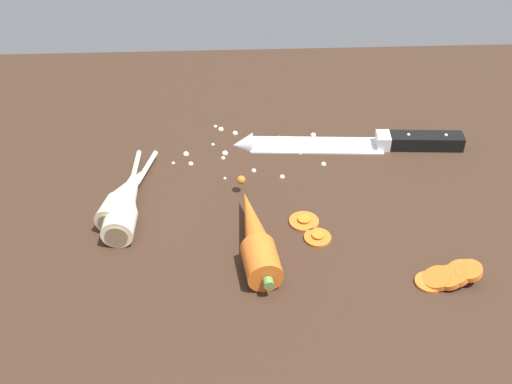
{
  "coord_description": "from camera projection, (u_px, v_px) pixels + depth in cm",
  "views": [
    {
      "loc": [
        -3.01,
        -67.94,
        53.24
      ],
      "look_at": [
        0.0,
        -2.0,
        1.5
      ],
      "focal_mm": 43.89,
      "sensor_mm": 36.0,
      "label": 1
    }
  ],
  "objects": [
    {
      "name": "whole_carrot",
      "position": [
        256.0,
        236.0,
        0.76
      ],
      "size": [
        6.19,
        20.06,
        4.2
      ],
      "color": "#D6601E",
      "rests_on": "ground_plane"
    },
    {
      "name": "parsnip_mid_left",
      "position": [
        125.0,
        197.0,
        0.82
      ],
      "size": [
        6.66,
        17.4,
        4.0
      ],
      "color": "beige",
      "rests_on": "ground_plane"
    },
    {
      "name": "parsnip_front",
      "position": [
        124.0,
        204.0,
        0.81
      ],
      "size": [
        4.34,
        19.58,
        4.0
      ],
      "color": "beige",
      "rests_on": "ground_plane"
    },
    {
      "name": "ground_plane",
      "position": [
        255.0,
        203.0,
        0.88
      ],
      "size": [
        120.0,
        90.0,
        4.0
      ],
      "primitive_type": "cube",
      "color": "#332116"
    },
    {
      "name": "carrot_slice_stray_mid",
      "position": [
        318.0,
        237.0,
        0.79
      ],
      "size": [
        3.45,
        3.45,
        0.7
      ],
      "color": "#D6601E",
      "rests_on": "ground_plane"
    },
    {
      "name": "carrot_slice_stray_near",
      "position": [
        304.0,
        220.0,
        0.81
      ],
      "size": [
        3.88,
        3.88,
        0.7
      ],
      "color": "#D6601E",
      "rests_on": "ground_plane"
    },
    {
      "name": "chefs_knife",
      "position": [
        344.0,
        143.0,
        0.95
      ],
      "size": [
        34.85,
        5.68,
        4.18
      ],
      "color": "silver",
      "rests_on": "ground_plane"
    },
    {
      "name": "mince_crumbs",
      "position": [
        250.0,
        148.0,
        0.94
      ],
      "size": [
        22.65,
        14.53,
        0.89
      ],
      "color": "silver",
      "rests_on": "ground_plane"
    },
    {
      "name": "carrot_slice_stack",
      "position": [
        449.0,
        276.0,
        0.72
      ],
      "size": [
        7.74,
        3.8,
        2.68
      ],
      "color": "#D6601E",
      "rests_on": "ground_plane"
    }
  ]
}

